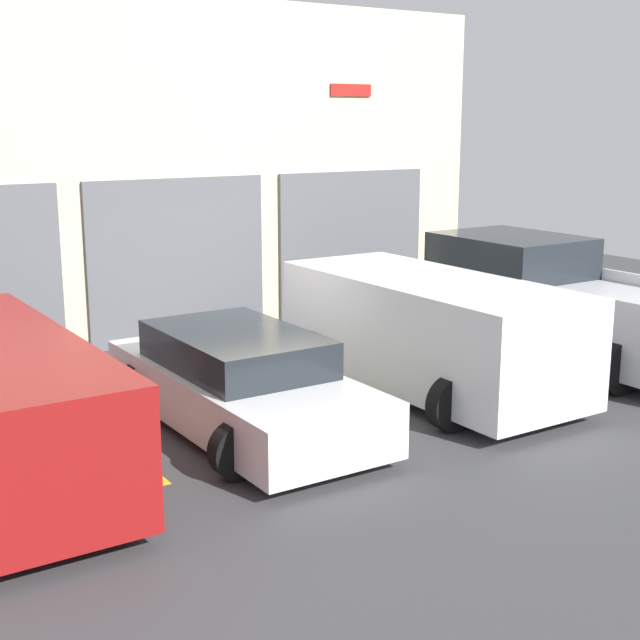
{
  "coord_description": "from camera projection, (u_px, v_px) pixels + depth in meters",
  "views": [
    {
      "loc": [
        -6.37,
        -10.9,
        3.74
      ],
      "look_at": [
        0.0,
        -1.14,
        1.1
      ],
      "focal_mm": 50.0,
      "sensor_mm": 36.0,
      "label": 1
    }
  ],
  "objects": [
    {
      "name": "van_right",
      "position": [
        429.0,
        330.0,
        12.39
      ],
      "size": [
        2.34,
        4.71,
        1.6
      ],
      "color": "white",
      "rests_on": "ground"
    },
    {
      "name": "parking_stripe_right",
      "position": [
        503.0,
        373.0,
        13.37
      ],
      "size": [
        0.12,
        2.2,
        0.01
      ],
      "primitive_type": "cube",
      "color": "gold",
      "rests_on": "ground"
    },
    {
      "name": "parking_stripe_left",
      "position": [
        127.0,
        452.0,
        10.2
      ],
      "size": [
        0.12,
        2.2,
        0.01
      ],
      "primitive_type": "cube",
      "color": "gold",
      "rests_on": "ground"
    },
    {
      "name": "parking_stripe_centre",
      "position": [
        341.0,
        408.0,
        11.79
      ],
      "size": [
        0.12,
        2.2,
        0.01
      ],
      "primitive_type": "cube",
      "color": "gold",
      "rests_on": "ground"
    },
    {
      "name": "sedan_white",
      "position": [
        240.0,
        383.0,
        10.89
      ],
      "size": [
        2.16,
        4.38,
        1.22
      ],
      "color": "white",
      "rests_on": "ground"
    },
    {
      "name": "shophouse_building",
      "position": [
        178.0,
        175.0,
        15.18
      ],
      "size": [
        12.24,
        0.68,
        5.73
      ],
      "color": "beige",
      "rests_on": "ground"
    },
    {
      "name": "ground_plane",
      "position": [
        278.0,
        378.0,
        13.13
      ],
      "size": [
        28.0,
        28.0,
        0.0
      ],
      "primitive_type": "plane",
      "color": "#3D3D3F"
    },
    {
      "name": "parking_stripe_far_right",
      "position": [
        632.0,
        346.0,
        14.95
      ],
      "size": [
        0.12,
        2.2,
        0.01
      ],
      "primitive_type": "cube",
      "color": "gold",
      "rests_on": "ground"
    },
    {
      "name": "pickup_truck",
      "position": [
        560.0,
        304.0,
        14.21
      ],
      "size": [
        2.54,
        5.17,
        1.83
      ],
      "color": "silver",
      "rests_on": "ground"
    }
  ]
}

